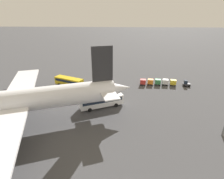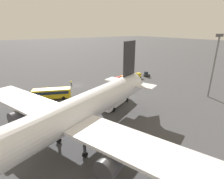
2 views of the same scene
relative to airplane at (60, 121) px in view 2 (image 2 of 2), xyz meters
name	(u,v)px [view 2 (image 2 of 2)]	position (x,y,z in m)	size (l,w,h in m)	color
ground_plane	(76,86)	(-16.13, -32.85, -6.32)	(600.00, 600.00, 0.00)	#424244
airplane	(60,121)	(0.00, 0.00, 0.00)	(54.30, 47.84, 16.84)	silver
shuttle_bus_near	(52,93)	(-5.57, -25.08, -4.48)	(10.75, 6.66, 3.07)	gold
shuttle_bus_far	(117,99)	(-18.56, -11.09, -4.47)	(11.71, 7.26, 3.08)	white
baggage_tug	(147,74)	(-46.07, -27.67, -5.38)	(2.51, 1.83, 2.10)	#333338
worker_person	(71,82)	(-15.19, -34.81, -5.45)	(0.38, 0.38, 1.74)	#1E1E2D
cargo_cart_yellow	(138,75)	(-41.68, -28.04, -5.13)	(2.22, 1.95, 2.06)	#38383D
cargo_cart_white	(133,76)	(-39.06, -28.41, -5.13)	(2.22, 1.95, 2.06)	#38383D
cargo_cart_green	(128,77)	(-36.44, -28.27, -5.13)	(2.22, 1.95, 2.06)	#38383D
cargo_cart_orange	(123,78)	(-33.83, -28.18, -5.13)	(2.22, 1.95, 2.06)	#38383D
cargo_cart_red	(118,79)	(-31.21, -27.86, -5.13)	(2.22, 1.95, 2.06)	#38383D
light_pole	(215,60)	(-44.93, -0.61, 4.73)	(2.80, 0.70, 18.09)	slate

